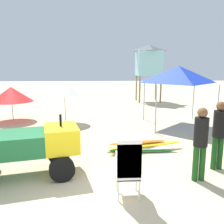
{
  "coord_description": "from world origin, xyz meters",
  "views": [
    {
      "loc": [
        0.31,
        -4.29,
        2.67
      ],
      "look_at": [
        0.73,
        3.3,
        1.22
      ],
      "focal_mm": 38.54,
      "sensor_mm": 36.0,
      "label": 1
    }
  ],
  "objects": [
    {
      "name": "lifeguard_far_right",
      "position": [
        2.64,
        0.9,
        1.01
      ],
      "size": [
        0.32,
        0.32,
        1.76
      ],
      "color": "#194C19",
      "rests_on": "ground"
    },
    {
      "name": "ground",
      "position": [
        0.0,
        0.0,
        0.0
      ],
      "size": [
        80.0,
        80.0,
        0.0
      ],
      "primitive_type": "plane",
      "color": "beige"
    },
    {
      "name": "beach_umbrella_mid",
      "position": [
        -1.29,
        7.01,
        1.66
      ],
      "size": [
        1.72,
        1.72,
        1.96
      ],
      "color": "beige",
      "rests_on": "ground"
    },
    {
      "name": "lifeguard_near_right",
      "position": [
        3.39,
        1.51,
        1.04
      ],
      "size": [
        0.32,
        0.32,
        1.8
      ],
      "color": "#194C19",
      "rests_on": "ground"
    },
    {
      "name": "lifeguard_tower",
      "position": [
        4.09,
        13.92,
        3.11
      ],
      "size": [
        1.98,
        1.98,
        4.23
      ],
      "color": "olive",
      "rests_on": "ground"
    },
    {
      "name": "utility_cart",
      "position": [
        -1.43,
        1.39,
        0.78
      ],
      "size": [
        2.76,
        1.8,
        1.5
      ],
      "color": "#1E6B38",
      "rests_on": "ground"
    },
    {
      "name": "surfboard_pile",
      "position": [
        1.66,
        2.93,
        0.16
      ],
      "size": [
        2.6,
        0.85,
        0.32
      ],
      "color": "green",
      "rests_on": "ground"
    },
    {
      "name": "popup_canopy",
      "position": [
        3.82,
        6.2,
        2.31
      ],
      "size": [
        2.56,
        2.56,
        2.69
      ],
      "color": "#B2B2B7",
      "rests_on": "ground"
    },
    {
      "name": "stacked_plastic_chairs",
      "position": [
        0.89,
        0.21,
        0.74
      ],
      "size": [
        0.48,
        0.48,
        1.29
      ],
      "color": "white",
      "rests_on": "ground"
    },
    {
      "name": "beach_umbrella_far",
      "position": [
        -3.95,
        7.62,
        1.32
      ],
      "size": [
        2.06,
        2.06,
        1.69
      ],
      "color": "beige",
      "rests_on": "ground"
    }
  ]
}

